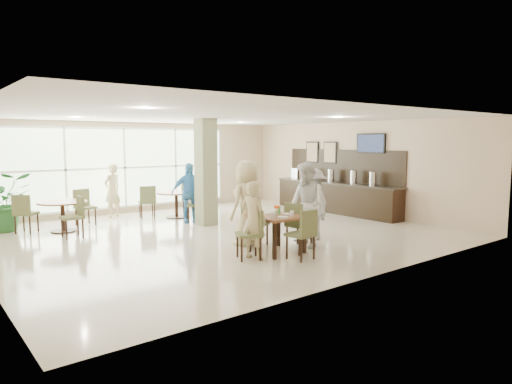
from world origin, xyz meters
TOP-DOWN VIEW (x-y plane):
  - ground at (0.00, 0.00)m, footprint 10.00×10.00m
  - room_shell at (0.00, 0.00)m, footprint 10.00×10.00m
  - window_bank at (-0.50, 4.46)m, footprint 7.00×0.04m
  - column at (0.40, 1.20)m, footprint 0.45×0.45m
  - main_table at (-0.12, -2.28)m, footprint 0.93×0.93m
  - round_table_left at (-2.88, 2.56)m, footprint 1.16×1.16m
  - round_table_right at (0.31, 2.69)m, footprint 1.11×1.11m
  - chairs_main_table at (-0.12, -2.26)m, footprint 1.97×1.96m
  - chairs_table_left at (-2.90, 2.57)m, footprint 2.03×1.88m
  - chairs_table_right at (0.31, 2.64)m, footprint 1.99×1.93m
  - tabletop_clutter at (-0.13, -2.31)m, footprint 0.69×0.72m
  - buffet_counter at (4.70, 0.51)m, footprint 0.64×4.70m
  - wall_tv at (4.94, -0.60)m, footprint 0.06×1.00m
  - framed_art_a at (4.95, 1.00)m, footprint 0.05×0.55m
  - framed_art_b at (4.95, 1.80)m, footprint 0.05×0.55m
  - potted_plant at (-3.99, 3.52)m, footprint 1.35×1.35m
  - teen_left at (-0.79, -2.38)m, footprint 0.49×0.62m
  - teen_far at (-0.17, -1.38)m, footprint 0.98×0.68m
  - teen_right at (0.70, -2.26)m, footprint 0.89×1.02m
  - teen_standing at (1.34, -1.84)m, footprint 0.87×1.17m
  - adult_a at (0.22, 1.79)m, footprint 1.08×0.84m
  - adult_b at (1.18, 2.75)m, footprint 0.78×1.57m
  - adult_standing at (-1.11, 3.92)m, footprint 0.67×0.57m

SIDE VIEW (x-z plane):
  - ground at x=0.00m, z-range 0.00..0.00m
  - chairs_main_table at x=-0.12m, z-range 0.00..0.95m
  - chairs_table_left at x=-2.90m, z-range 0.00..0.95m
  - chairs_table_right at x=0.31m, z-range 0.00..0.95m
  - buffet_counter at x=4.70m, z-range -0.42..1.53m
  - round_table_right at x=0.31m, z-range 0.20..0.95m
  - round_table_left at x=-2.88m, z-range 0.21..0.96m
  - main_table at x=-0.12m, z-range 0.28..1.03m
  - potted_plant at x=-3.99m, z-range 0.00..1.46m
  - teen_left at x=-0.79m, z-range 0.00..1.48m
  - adult_standing at x=-1.11m, z-range 0.00..1.57m
  - teen_standing at x=1.34m, z-range 0.00..1.61m
  - tabletop_clutter at x=-0.13m, z-range 0.71..0.91m
  - adult_a at x=0.22m, z-range 0.00..1.63m
  - adult_b at x=1.18m, z-range 0.00..1.64m
  - teen_right at x=0.70m, z-range 0.00..1.78m
  - teen_far at x=-0.17m, z-range 0.00..1.82m
  - window_bank at x=-0.50m, z-range -2.10..4.90m
  - column at x=0.40m, z-range 0.00..2.80m
  - room_shell at x=0.00m, z-range -3.30..6.70m
  - framed_art_a at x=4.95m, z-range 1.50..2.20m
  - framed_art_b at x=4.95m, z-range 1.50..2.20m
  - wall_tv at x=4.94m, z-range 1.86..2.44m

